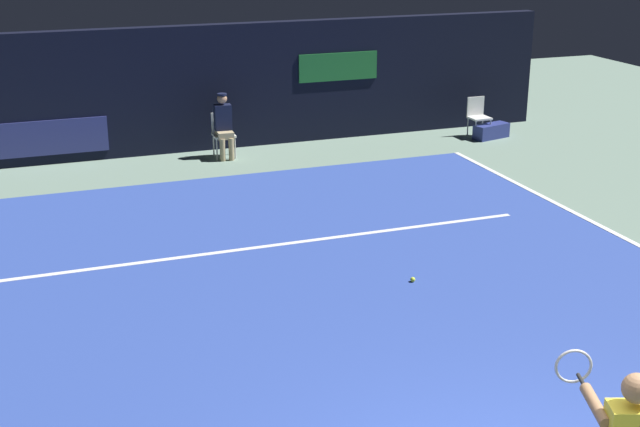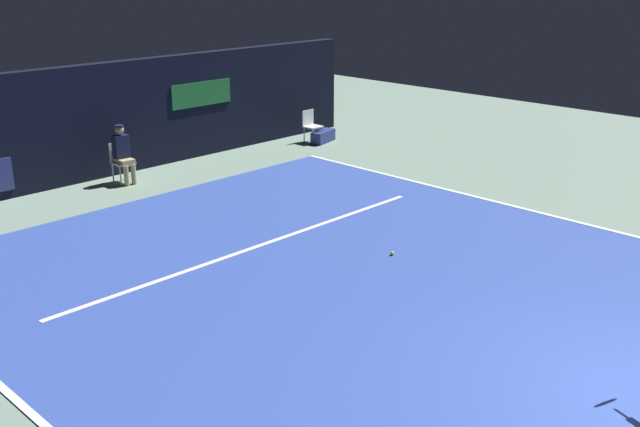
% 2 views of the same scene
% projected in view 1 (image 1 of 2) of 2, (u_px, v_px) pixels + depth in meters
% --- Properties ---
extents(ground_plane, '(31.88, 31.88, 0.00)m').
position_uv_depth(ground_plane, '(325.00, 299.00, 11.35)').
color(ground_plane, slate).
extents(court_surface, '(10.34, 11.72, 0.01)m').
position_uv_depth(court_surface, '(325.00, 299.00, 11.35)').
color(court_surface, '#2D479E').
rests_on(court_surface, ground).
extents(line_service, '(8.06, 0.10, 0.01)m').
position_uv_depth(line_service, '(277.00, 245.00, 13.17)').
color(line_service, white).
rests_on(line_service, court_surface).
extents(back_wall, '(16.23, 0.33, 2.60)m').
position_uv_depth(back_wall, '(189.00, 89.00, 18.06)').
color(back_wall, black).
rests_on(back_wall, ground).
extents(line_judge_on_chair, '(0.46, 0.54, 1.32)m').
position_uv_depth(line_judge_on_chair, '(224.00, 125.00, 17.68)').
color(line_judge_on_chair, white).
rests_on(line_judge_on_chair, ground).
extents(courtside_chair_near, '(0.45, 0.42, 0.88)m').
position_uv_depth(courtside_chair_near, '(478.00, 115.00, 19.42)').
color(courtside_chair_near, white).
rests_on(courtside_chair_near, ground).
extents(tennis_ball, '(0.07, 0.07, 0.07)m').
position_uv_depth(tennis_ball, '(413.00, 279.00, 11.86)').
color(tennis_ball, '#CCE033').
rests_on(tennis_ball, court_surface).
extents(equipment_bag, '(0.89, 0.52, 0.32)m').
position_uv_depth(equipment_bag, '(491.00, 131.00, 19.38)').
color(equipment_bag, navy).
rests_on(equipment_bag, ground).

